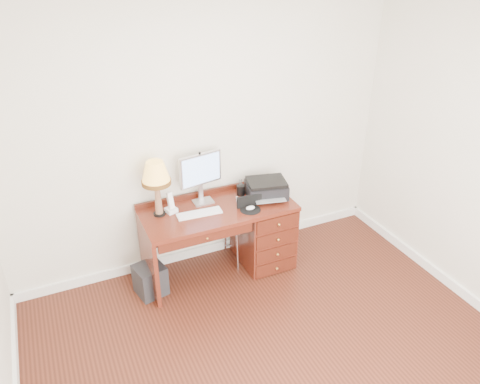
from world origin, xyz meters
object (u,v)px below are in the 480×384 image
printer (266,188)px  monitor (201,172)px  leg_lamp (156,176)px  phone (171,206)px  equipment_box (150,280)px  desk (247,229)px  chair (249,218)px

printer → monitor: bearing=178.0°
leg_lamp → phone: 0.36m
monitor → printer: (0.63, -0.17, -0.24)m
leg_lamp → equipment_box: bearing=-138.0°
desk → leg_lamp: leg_lamp is taller
phone → equipment_box: size_ratio=0.68×
monitor → leg_lamp: leg_lamp is taller
desk → chair: 0.12m
chair → equipment_box: (-1.10, -0.09, -0.37)m
phone → chair: size_ratio=0.24×
printer → equipment_box: size_ratio=1.48×
printer → phone: phone is taller
leg_lamp → chair: (0.91, -0.08, -0.63)m
phone → chair: phone is taller
chair → equipment_box: bearing=-173.2°
leg_lamp → chair: leg_lamp is taller
desk → phone: bearing=171.8°
desk → phone: (-0.76, 0.11, 0.40)m
desk → printer: 0.48m
monitor → chair: bearing=-30.1°
printer → chair: printer is taller
printer → chair: bearing=-170.2°
equipment_box → desk: bearing=-9.3°
desk → chair: chair is taller
leg_lamp → desk: bearing=-7.1°
monitor → equipment_box: bearing=-169.4°
leg_lamp → phone: leg_lamp is taller
leg_lamp → equipment_box: size_ratio=1.79×
desk → monitor: (-0.41, 0.19, 0.66)m
printer → chair: size_ratio=0.53×
desk → printer: size_ratio=3.27×
desk → chair: (0.03, 0.03, 0.11)m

